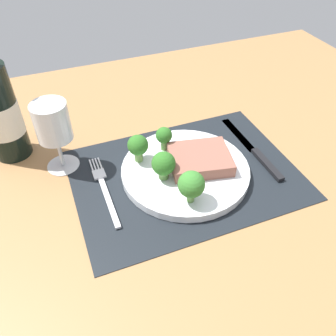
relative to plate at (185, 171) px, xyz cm
name	(u,v)px	position (x,y,z in cm)	size (l,w,h in cm)	color
ground_plane	(185,180)	(0.00, 0.00, -2.60)	(140.00, 110.00, 3.00)	#996D42
placemat	(185,174)	(0.00, 0.00, -0.95)	(43.69, 31.93, 0.30)	black
plate	(185,171)	(0.00, 0.00, 0.00)	(25.13, 25.13, 1.60)	silver
steak	(201,160)	(3.07, -0.33, 2.05)	(11.58, 9.73, 2.50)	#8C5647
broccoli_near_fork	(138,146)	(-7.76, 5.51, 4.41)	(4.09, 4.09, 5.86)	#6B994C
broccoli_front_edge	(164,164)	(-4.93, -1.00, 4.13)	(4.49, 4.49, 5.74)	#5B8942
broccoli_near_steak	(164,136)	(-1.80, 6.95, 4.14)	(3.36, 3.36, 5.25)	#5B8942
broccoli_center	(191,185)	(-2.63, -8.28, 4.71)	(4.74, 4.74, 6.38)	#5B8942
fork	(104,189)	(-16.00, 1.42, -0.55)	(2.40, 19.20, 0.50)	silver
knife	(255,152)	(16.49, 0.53, -0.50)	(1.80, 23.00, 0.80)	black
wine_glass	(53,126)	(-22.11, 11.61, 8.83)	(6.67, 6.67, 14.57)	silver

